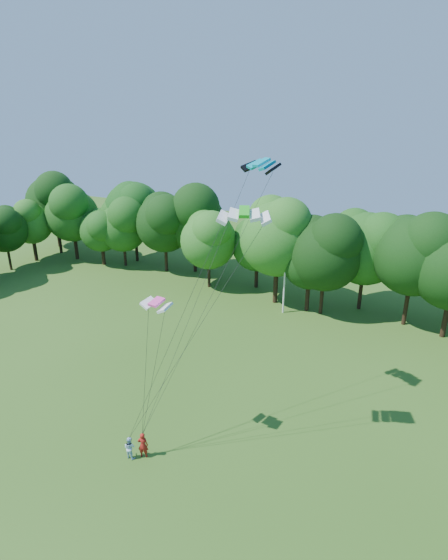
% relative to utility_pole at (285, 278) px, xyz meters
% --- Properties ---
extents(ground, '(160.00, 160.00, 0.00)m').
position_rel_utility_pole_xyz_m(ground, '(0.16, -31.04, -4.28)').
color(ground, '#2E5818').
rests_on(ground, ground).
extents(utility_pole, '(1.62, 0.56, 8.34)m').
position_rel_utility_pole_xyz_m(utility_pole, '(0.00, 0.00, 0.00)').
color(utility_pole, silver).
rests_on(utility_pole, ground).
extents(kite_flyer_left, '(0.82, 0.70, 1.91)m').
position_rel_utility_pole_xyz_m(kite_flyer_left, '(0.13, -26.21, -3.33)').
color(kite_flyer_left, '#A71B15').
rests_on(kite_flyer_left, ground).
extents(kite_flyer_right, '(0.80, 0.62, 1.63)m').
position_rel_utility_pole_xyz_m(kite_flyer_right, '(-0.63, -26.69, -3.47)').
color(kite_flyer_right, '#B5DAFB').
rests_on(kite_flyer_right, ground).
extents(kite_teal, '(3.01, 2.18, 0.58)m').
position_rel_utility_pole_xyz_m(kite_teal, '(4.04, -16.79, 14.40)').
color(kite_teal, '#0592A8').
rests_on(kite_teal, ground).
extents(kite_green, '(3.34, 2.51, 0.50)m').
position_rel_utility_pole_xyz_m(kite_green, '(5.28, -21.90, 12.14)').
color(kite_green, green).
rests_on(kite_green, ground).
extents(kite_pink, '(2.11, 1.15, 0.35)m').
position_rel_utility_pole_xyz_m(kite_pink, '(0.27, -24.03, 6.29)').
color(kite_pink, '#FF46AB').
rests_on(kite_pink, ground).
extents(tree_back_west, '(9.89, 9.89, 14.39)m').
position_rel_utility_pole_xyz_m(tree_back_west, '(-27.59, 7.49, 4.70)').
color(tree_back_west, '#342715').
rests_on(tree_back_west, ground).
extents(tree_back_center, '(8.92, 8.92, 12.97)m').
position_rel_utility_pole_xyz_m(tree_back_center, '(3.92, 1.94, 3.82)').
color(tree_back_center, black).
rests_on(tree_back_center, ground).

